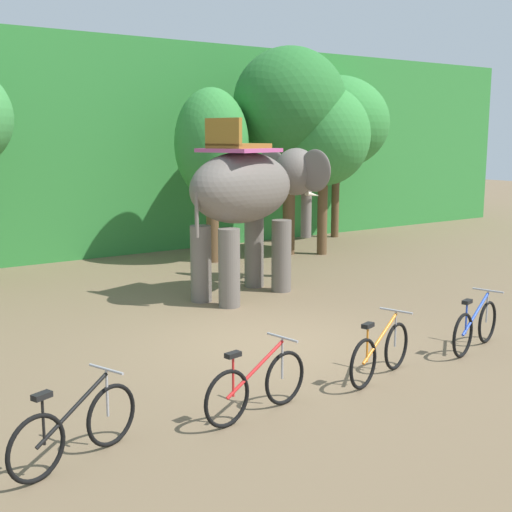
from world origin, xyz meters
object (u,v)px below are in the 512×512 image
(tree_far_left, at_px, (290,105))
(tree_right, at_px, (337,123))
(elephant, at_px, (252,193))
(bike_orange, at_px, (380,353))
(bike_red, at_px, (257,386))
(bike_black, at_px, (76,428))
(bike_blue, at_px, (475,327))
(tree_center_right, at_px, (212,145))
(tree_center, at_px, (324,137))

(tree_far_left, relative_size, tree_right, 1.09)
(elephant, bearing_deg, bike_orange, -105.67)
(tree_right, relative_size, elephant, 1.28)
(tree_far_left, bearing_deg, bike_red, -129.34)
(bike_black, height_order, bike_blue, same)
(tree_center_right, xyz_separation_m, bike_red, (-4.96, -9.27, -2.79))
(bike_red, xyz_separation_m, bike_orange, (2.18, 0.06, 0.00))
(bike_red, bearing_deg, tree_right, 45.18)
(tree_center, distance_m, bike_black, 13.81)
(tree_far_left, relative_size, tree_center, 1.22)
(elephant, xyz_separation_m, bike_red, (-3.71, -5.52, -1.82))
(tree_center_right, bearing_deg, bike_black, -128.20)
(elephant, height_order, bike_blue, elephant)
(bike_orange, relative_size, bike_blue, 0.99)
(tree_right, bearing_deg, tree_far_left, -151.80)
(bike_orange, height_order, bike_blue, same)
(tree_right, xyz_separation_m, elephant, (-7.13, -5.39, -1.65))
(tree_right, distance_m, elephant, 9.09)
(tree_center, bearing_deg, tree_right, 42.64)
(bike_black, bearing_deg, tree_center_right, 51.80)
(tree_center, distance_m, elephant, 5.55)
(bike_black, xyz_separation_m, bike_red, (2.28, -0.07, 0.00))
(tree_center, relative_size, bike_red, 2.86)
(bike_black, relative_size, bike_red, 0.96)
(elephant, relative_size, bike_orange, 2.57)
(tree_center_right, relative_size, tree_center, 0.97)
(tree_far_left, distance_m, tree_right, 3.88)
(elephant, xyz_separation_m, bike_blue, (0.69, -5.38, -1.82))
(bike_red, height_order, bike_blue, same)
(elephant, distance_m, bike_black, 8.30)
(tree_center, xyz_separation_m, bike_red, (-8.23, -8.51, -3.02))
(elephant, relative_size, bike_red, 2.50)
(tree_center_right, bearing_deg, tree_far_left, -4.11)
(tree_center_right, height_order, elephant, tree_center_right)
(tree_center_right, height_order, bike_blue, tree_center_right)
(tree_center, height_order, bike_blue, tree_center)
(tree_center, xyz_separation_m, tree_right, (2.61, 2.40, 0.45))
(bike_black, bearing_deg, elephant, 42.32)
(tree_far_left, bearing_deg, bike_orange, -120.27)
(tree_right, height_order, bike_black, tree_right)
(tree_far_left, height_order, tree_center, tree_far_left)
(tree_center_right, height_order, bike_orange, tree_center_right)
(tree_center_right, bearing_deg, bike_blue, -93.53)
(bike_orange, xyz_separation_m, bike_blue, (2.22, 0.08, 0.00))
(bike_black, relative_size, bike_blue, 0.98)
(tree_right, bearing_deg, tree_center, -137.36)
(tree_center_right, height_order, bike_black, tree_center_right)
(tree_far_left, distance_m, tree_center, 1.32)
(tree_center, distance_m, bike_red, 12.22)
(tree_far_left, distance_m, bike_red, 12.39)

